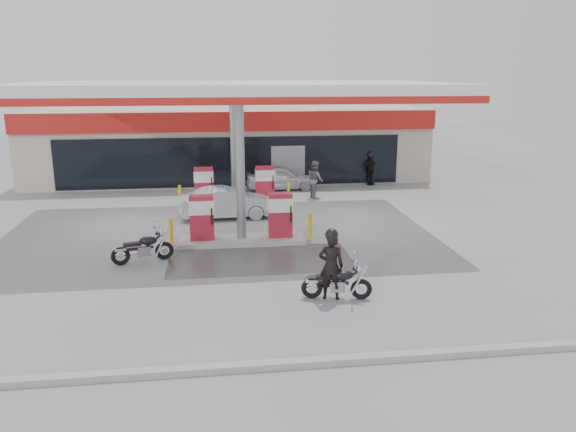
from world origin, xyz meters
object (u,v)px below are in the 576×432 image
attendant (315,179)px  pump_island_far (235,190)px  parked_car_right (362,167)px  hatchback_silver (227,203)px  parked_motorcycle (144,249)px  biker_walking (370,170)px  main_motorcycle (338,284)px  sedan_white (281,178)px  parked_car_left (149,171)px  biker_main (331,266)px  pump_island_near (241,224)px

attendant → pump_island_far: bearing=90.6°
parked_car_right → pump_island_far: bearing=144.3°
hatchback_silver → pump_island_far: bearing=-14.4°
parked_motorcycle → biker_walking: biker_walking is taller
main_motorcycle → hatchback_silver: hatchback_silver is taller
pump_island_far → hatchback_silver: (-0.43, -2.40, -0.06)m
parked_car_right → biker_walking: bearing=-167.3°
parked_motorcycle → biker_walking: (10.74, 11.54, 0.39)m
sedan_white → biker_walking: biker_walking is taller
main_motorcycle → parked_car_left: parked_car_left is taller
biker_main → attendant: bearing=-86.4°
parked_motorcycle → hatchback_silver: bearing=45.6°
parked_car_left → parked_motorcycle: bearing=175.8°
sedan_white → parked_car_left: size_ratio=0.81×
pump_island_near → biker_walking: size_ratio=3.03×
pump_island_near → sedan_white: pump_island_near is taller
parked_motorcycle → attendant: attendant is taller
sedan_white → parked_motorcycle: bearing=149.4°
biker_main → sedan_white: biker_main is taller
pump_island_far → parked_car_left: 7.50m
parked_car_right → pump_island_near: bearing=163.7°
pump_island_near → parked_car_right: (7.61, 12.00, -0.11)m
hatchback_silver → parked_car_left: 9.33m
pump_island_near → hatchback_silver: 3.63m
attendant → hatchback_silver: (-4.38, -3.40, -0.26)m
parked_car_right → hatchback_silver: bearing=152.3°
main_motorcycle → parked_motorcycle: bearing=156.3°
attendant → parked_car_right: size_ratio=0.42×
attendant → main_motorcycle: bearing=158.9°
biker_walking → biker_main: bearing=-139.6°
sedan_white → hatchback_silver: 6.33m
attendant → parked_motorcycle: bearing=126.9°
pump_island_near → biker_walking: pump_island_near is taller
parked_motorcycle → parked_car_right: bearing=35.1°
hatchback_silver → pump_island_near: bearing=-177.4°
sedan_white → biker_walking: (4.96, 0.60, 0.24)m
parked_motorcycle → sedan_white: (5.78, 10.94, 0.15)m
main_motorcycle → parked_motorcycle: 6.74m
sedan_white → attendant: 2.64m
main_motorcycle → attendant: bearing=93.2°
parked_car_left → biker_walking: biker_walking is taller
hatchback_silver → parked_motorcycle: bearing=148.0°
main_motorcycle → parked_car_left: bearing=121.9°
parked_motorcycle → attendant: 11.34m
sedan_white → parked_car_right: bearing=-63.9°
hatchback_silver → main_motorcycle: bearing=-167.5°
pump_island_near → parked_motorcycle: 3.70m
parked_motorcycle → biker_walking: bearing=30.5°
parked_motorcycle → sedan_white: size_ratio=0.55×
pump_island_near → parked_car_left: 12.82m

